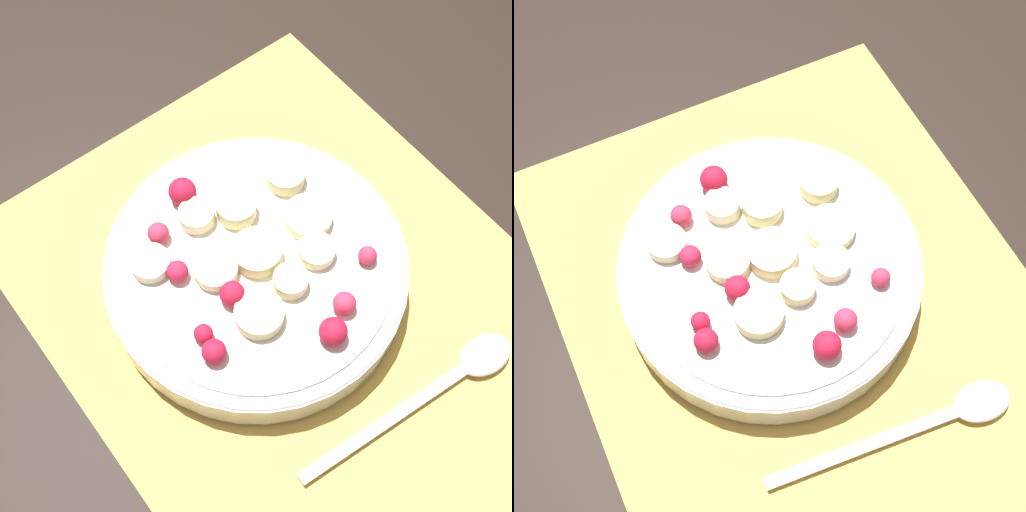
{
  "view_description": "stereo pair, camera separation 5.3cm",
  "coord_description": "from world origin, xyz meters",
  "views": [
    {
      "loc": [
        -0.16,
        0.16,
        0.52
      ],
      "look_at": [
        0.03,
        0.01,
        0.05
      ],
      "focal_mm": 50.0,
      "sensor_mm": 36.0,
      "label": 1
    },
    {
      "loc": [
        -0.19,
        0.12,
        0.52
      ],
      "look_at": [
        0.03,
        0.01,
        0.05
      ],
      "focal_mm": 50.0,
      "sensor_mm": 36.0,
      "label": 2
    }
  ],
  "objects": [
    {
      "name": "placemat",
      "position": [
        0.0,
        0.0,
        0.0
      ],
      "size": [
        0.44,
        0.35,
        0.01
      ],
      "color": "#E0B251",
      "rests_on": "ground_plane"
    },
    {
      "name": "fruit_bowl",
      "position": [
        0.03,
        0.01,
        0.03
      ],
      "size": [
        0.23,
        0.23,
        0.06
      ],
      "color": "silver",
      "rests_on": "placemat"
    },
    {
      "name": "ground_plane",
      "position": [
        0.0,
        0.0,
        0.0
      ],
      "size": [
        3.0,
        3.0,
        0.0
      ],
      "primitive_type": "plane",
      "color": "black"
    },
    {
      "name": "spoon",
      "position": [
        -0.12,
        -0.05,
        0.01
      ],
      "size": [
        0.04,
        0.19,
        0.01
      ],
      "rotation": [
        0.0,
        0.0,
        4.62
      ],
      "color": "#B2B2B7",
      "rests_on": "placemat"
    }
  ]
}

